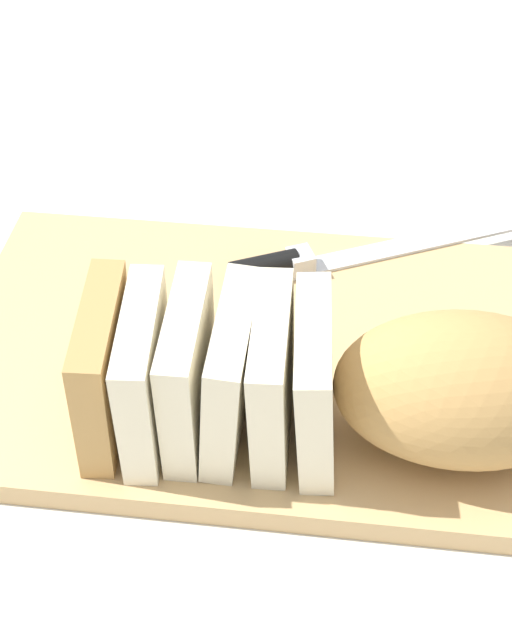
# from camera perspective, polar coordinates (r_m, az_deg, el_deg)

# --- Properties ---
(ground_plane) EXTENTS (3.00, 3.00, 0.00)m
(ground_plane) POSITION_cam_1_polar(r_m,az_deg,el_deg) (0.68, -0.00, -3.08)
(ground_plane) COLOR silver
(cutting_board) EXTENTS (0.48, 0.31, 0.02)m
(cutting_board) POSITION_cam_1_polar(r_m,az_deg,el_deg) (0.67, -0.00, -2.47)
(cutting_board) COLOR tan
(cutting_board) RESTS_ON ground_plane
(bread_loaf) EXTENTS (0.35, 0.11, 0.11)m
(bread_loaf) POSITION_cam_1_polar(r_m,az_deg,el_deg) (0.57, 6.38, -4.28)
(bread_loaf) COLOR tan
(bread_loaf) RESTS_ON cutting_board
(bread_knife) EXTENTS (0.27, 0.13, 0.02)m
(bread_knife) POSITION_cam_1_polar(r_m,az_deg,el_deg) (0.73, 4.18, 4.10)
(bread_knife) COLOR silver
(bread_knife) RESTS_ON cutting_board
(crumb_near_knife) EXTENTS (0.00, 0.00, 0.00)m
(crumb_near_knife) POSITION_cam_1_polar(r_m,az_deg,el_deg) (0.65, -2.23, -3.19)
(crumb_near_knife) COLOR #A8753D
(crumb_near_knife) RESTS_ON cutting_board
(crumb_near_loaf) EXTENTS (0.01, 0.01, 0.01)m
(crumb_near_loaf) POSITION_cam_1_polar(r_m,az_deg,el_deg) (0.63, 3.77, -4.20)
(crumb_near_loaf) COLOR #A8753D
(crumb_near_loaf) RESTS_ON cutting_board
(crumb_stray_left) EXTENTS (0.01, 0.01, 0.01)m
(crumb_stray_left) POSITION_cam_1_polar(r_m,az_deg,el_deg) (0.63, 8.34, -5.01)
(crumb_stray_left) COLOR #A8753D
(crumb_stray_left) RESTS_ON cutting_board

